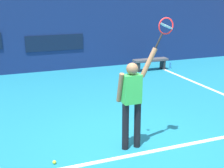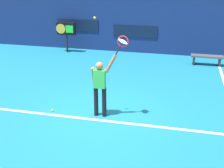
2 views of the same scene
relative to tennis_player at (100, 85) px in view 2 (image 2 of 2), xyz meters
The scene contains 11 objects.
ground_plane 1.01m from the tennis_player, 112.28° to the left, with size 18.00×18.00×0.00m, color teal.
back_wall 7.04m from the tennis_player, 90.22° to the left, with size 18.00×0.20×3.10m, color navy.
sponsor_banner_center 6.90m from the tennis_player, 90.22° to the left, with size 2.20×0.03×0.60m, color #0C1933.
sponsor_banner_portside 7.53m from the tennis_player, 113.70° to the left, with size 2.20×0.03×0.60m, color #0C1933.
court_baseline 1.05m from the tennis_player, 95.00° to the right, with size 10.00×0.10×0.01m, color white.
tennis_player is the anchor object (origin of this frame).
tennis_racket 1.43m from the tennis_player, ahead, with size 0.43×0.27×0.62m.
tennis_ball 1.93m from the tennis_player, 136.76° to the right, with size 0.07×0.07×0.07m, color #CCE033.
scoreboard_clock 7.08m from the tennis_player, 118.76° to the left, with size 0.96×0.20×1.51m.
court_bench 6.61m from the tennis_player, 58.82° to the left, with size 1.40×0.36×0.45m.
spare_ball 1.81m from the tennis_player, behind, with size 0.07×0.07×0.07m, color #CCE033.
Camera 2 is at (2.14, -7.79, 4.32)m, focal length 48.03 mm.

